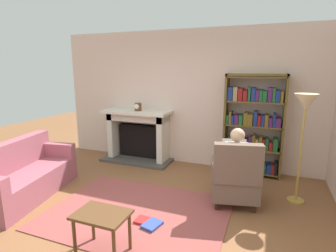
% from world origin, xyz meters
% --- Properties ---
extents(ground, '(14.00, 14.00, 0.00)m').
position_xyz_m(ground, '(0.00, 0.00, 0.00)').
color(ground, brown).
extents(back_wall, '(5.60, 0.10, 2.70)m').
position_xyz_m(back_wall, '(0.00, 2.55, 1.35)').
color(back_wall, beige).
rests_on(back_wall, ground).
extents(area_rug, '(2.40, 1.80, 0.01)m').
position_xyz_m(area_rug, '(0.00, 0.30, 0.01)').
color(area_rug, '#974743').
rests_on(area_rug, ground).
extents(fireplace, '(1.47, 0.64, 1.09)m').
position_xyz_m(fireplace, '(-1.00, 2.30, 0.58)').
color(fireplace, '#4C4742').
rests_on(fireplace, ground).
extents(mantel_clock, '(0.14, 0.14, 0.16)m').
position_xyz_m(mantel_clock, '(-0.95, 2.20, 1.17)').
color(mantel_clock, brown).
rests_on(mantel_clock, fireplace).
extents(bookshelf, '(1.05, 0.32, 1.85)m').
position_xyz_m(bookshelf, '(1.31, 2.33, 0.92)').
color(bookshelf, brown).
rests_on(bookshelf, ground).
extents(armchair_reading, '(0.77, 0.75, 0.97)m').
position_xyz_m(armchair_reading, '(1.20, 1.00, 0.42)').
color(armchair_reading, '#331E14').
rests_on(armchair_reading, ground).
extents(seated_reader, '(0.44, 0.58, 1.14)m').
position_xyz_m(seated_reader, '(1.18, 1.12, 0.62)').
color(seated_reader, silver).
rests_on(seated_reader, ground).
extents(sofa_floral, '(1.02, 1.80, 0.85)m').
position_xyz_m(sofa_floral, '(-1.87, 0.12, 0.32)').
color(sofa_floral, '#A15665').
rests_on(sofa_floral, ground).
extents(side_table, '(0.56, 0.39, 0.47)m').
position_xyz_m(side_table, '(0.04, -0.56, 0.40)').
color(side_table, brown).
rests_on(side_table, ground).
extents(scattered_books, '(0.37, 0.28, 0.03)m').
position_xyz_m(scattered_books, '(0.27, 0.10, 0.03)').
color(scattered_books, red).
rests_on(scattered_books, area_rug).
extents(floor_lamp, '(0.32, 0.32, 1.60)m').
position_xyz_m(floor_lamp, '(2.04, 1.45, 1.36)').
color(floor_lamp, '#B7933F').
rests_on(floor_lamp, ground).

